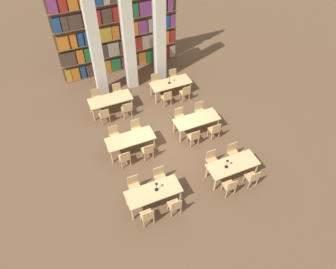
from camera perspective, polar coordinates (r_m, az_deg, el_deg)
ground_plane at (r=14.21m, az=-0.44°, el=-1.09°), size 40.00×40.00×0.00m
bookshelf_bank at (r=17.16m, az=-8.74°, el=18.87°), size 6.30×0.35×5.50m
pillar_left at (r=15.36m, az=-12.80°, el=16.03°), size 0.50×0.50×6.00m
pillar_center at (r=15.66m, az=-7.09°, el=17.41°), size 0.50×0.50×6.00m
pillar_right at (r=16.11m, az=-1.56°, el=18.58°), size 0.50×0.50×6.00m
reading_table_0 at (r=11.77m, az=-2.55°, el=-10.08°), size 1.99×0.81×0.72m
chair_0 at (r=11.48m, az=-3.59°, el=-13.98°), size 0.42×0.40×0.87m
chair_1 at (r=12.21m, az=-5.93°, el=-8.79°), size 0.42×0.40×0.87m
chair_2 at (r=11.67m, az=1.23°, el=-12.27°), size 0.42×0.40×0.87m
chair_3 at (r=12.39m, az=-1.42°, el=-7.29°), size 0.42×0.40×0.87m
desk_lamp_0 at (r=11.51m, az=-2.03°, el=-8.80°), size 0.14×0.14×0.42m
reading_table_1 at (r=12.73m, az=11.21°, el=-5.30°), size 1.99×0.81×0.72m
chair_4 at (r=12.33m, az=10.76°, el=-8.83°), size 0.42×0.40×0.87m
chair_5 at (r=13.01m, az=7.65°, el=-4.34°), size 0.42×0.40×0.87m
chair_6 at (r=12.75m, az=14.50°, el=-7.28°), size 0.42×0.40×0.87m
chair_7 at (r=13.40m, az=11.28°, el=-3.02°), size 0.42×0.40×0.87m
desk_lamp_1 at (r=12.31m, az=10.28°, el=-4.75°), size 0.14×0.14×0.43m
reading_table_2 at (r=13.46m, az=-6.57°, el=-0.89°), size 1.99×0.81×0.72m
chair_8 at (r=13.06m, az=-7.54°, el=-4.04°), size 0.42×0.40×0.87m
chair_9 at (r=13.98m, az=-9.30°, el=-0.05°), size 0.42×0.40×0.87m
chair_10 at (r=13.23m, az=-3.53°, el=-2.78°), size 0.42×0.40×0.87m
chair_11 at (r=14.14m, az=-5.54°, el=1.08°), size 0.42×0.40×0.87m
reading_table_3 at (r=14.24m, az=5.00°, el=2.46°), size 1.99×0.81×0.72m
chair_12 at (r=13.76m, az=4.52°, el=-0.39°), size 0.42×0.40×0.87m
chair_13 at (r=14.63m, az=2.10°, el=3.20°), size 0.42×0.40×0.87m
chair_14 at (r=14.14m, az=8.15°, el=0.78°), size 0.42×0.40×0.87m
chair_15 at (r=14.99m, az=5.58°, el=4.21°), size 0.42×0.40×0.87m
reading_table_4 at (r=15.42m, az=-10.01°, el=5.89°), size 1.99×0.81×0.72m
chair_16 at (r=14.95m, az=-11.00°, el=3.33°), size 0.42×0.40×0.87m
chair_17 at (r=16.00m, az=-12.34°, el=6.38°), size 0.42×0.40×0.87m
chair_18 at (r=15.11m, az=-7.21°, el=4.43°), size 0.42×0.40×0.87m
chair_19 at (r=16.14m, az=-8.77°, el=7.39°), size 0.42×0.40×0.87m
reading_table_5 at (r=16.16m, az=0.48°, el=8.80°), size 1.99×0.81×0.72m
chair_20 at (r=15.61m, az=-0.23°, el=6.45°), size 0.42×0.40×0.87m
chair_21 at (r=16.62m, az=-2.13°, el=9.22°), size 0.42×0.40×0.87m
chair_22 at (r=15.93m, az=3.01°, el=7.33°), size 0.42×0.40×0.87m
chair_23 at (r=16.92m, az=0.97°, el=10.01°), size 0.42×0.40×0.87m
desk_lamp_2 at (r=15.89m, az=0.26°, el=9.90°), size 0.14×0.14×0.49m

